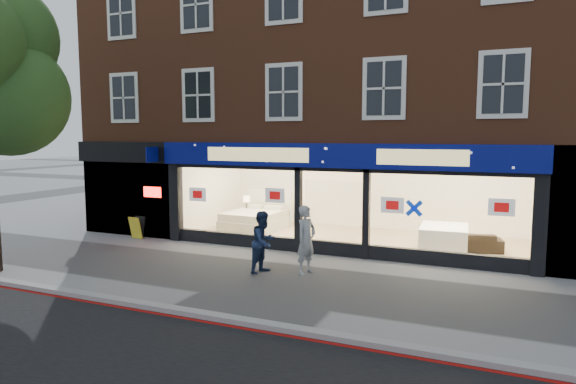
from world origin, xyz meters
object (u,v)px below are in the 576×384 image
Objects in this scene: mattress_stack at (444,237)px; pedestrian_grey at (306,240)px; sofa at (468,242)px; a_board at (137,227)px; pedestrian_blue at (264,242)px; display_bed at (256,219)px.

mattress_stack is 4.96m from pedestrian_grey.
sofa is 2.51× the size of a_board.
mattress_stack is 2.41× the size of a_board.
sofa is 10.80m from a_board.
a_board reaches higher than sofa.
pedestrian_grey is at bearing -59.33° from pedestrian_blue.
pedestrian_blue reaches higher than a_board.
a_board is at bearing -136.33° from display_bed.
a_board is (-3.14, -2.79, -0.09)m from display_bed.
mattress_stack is 5.89m from pedestrian_blue.
pedestrian_grey reaches higher than display_bed.
pedestrian_blue reaches higher than display_bed.
sofa is (0.71, -0.07, -0.06)m from mattress_stack.
sofa is at bearing -3.22° from display_bed.
display_bed is 5.70m from pedestrian_blue.
sofa is 5.36m from pedestrian_grey.
sofa is at bearing -36.99° from pedestrian_blue.
sofa is 1.09× the size of pedestrian_grey.
mattress_stack is at bearing 19.94° from a_board.
display_bed is 1.36× the size of pedestrian_grey.
pedestrian_blue is at bearing -132.40° from mattress_stack.
a_board is at bearing -2.76° from sofa.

